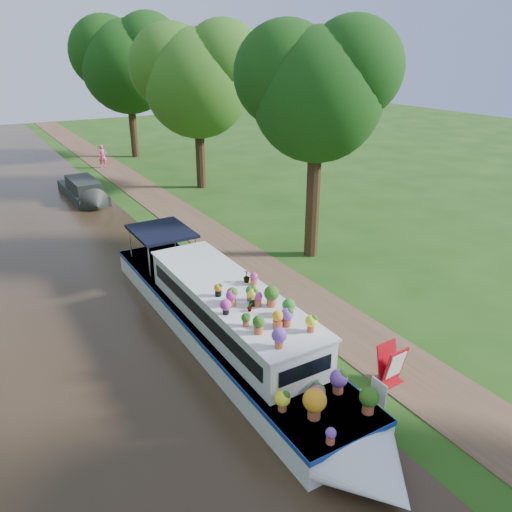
{
  "coord_description": "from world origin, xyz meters",
  "views": [
    {
      "loc": [
        -7.81,
        -12.12,
        7.88
      ],
      "look_at": [
        0.21,
        1.34,
        1.3
      ],
      "focal_mm": 35.0,
      "sensor_mm": 36.0,
      "label": 1
    }
  ],
  "objects_px": {
    "plant_boat": "(231,322)",
    "pedestrian_pink": "(103,156)",
    "second_boat": "(84,191)",
    "sandwich_board": "(391,366)"
  },
  "relations": [
    {
      "from": "pedestrian_pink",
      "to": "sandwich_board",
      "type": "bearing_deg",
      "value": -92.5
    },
    {
      "from": "plant_boat",
      "to": "second_boat",
      "type": "distance_m",
      "value": 17.47
    },
    {
      "from": "plant_boat",
      "to": "pedestrian_pink",
      "type": "bearing_deg",
      "value": 83.01
    },
    {
      "from": "sandwich_board",
      "to": "plant_boat",
      "type": "bearing_deg",
      "value": 125.12
    },
    {
      "from": "second_boat",
      "to": "sandwich_board",
      "type": "distance_m",
      "value": 21.07
    },
    {
      "from": "plant_boat",
      "to": "second_boat",
      "type": "height_order",
      "value": "plant_boat"
    },
    {
      "from": "sandwich_board",
      "to": "second_boat",
      "type": "bearing_deg",
      "value": 94.3
    },
    {
      "from": "second_boat",
      "to": "pedestrian_pink",
      "type": "relative_size",
      "value": 3.68
    },
    {
      "from": "second_boat",
      "to": "sandwich_board",
      "type": "relative_size",
      "value": 5.65
    },
    {
      "from": "plant_boat",
      "to": "pedestrian_pink",
      "type": "height_order",
      "value": "plant_boat"
    }
  ]
}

